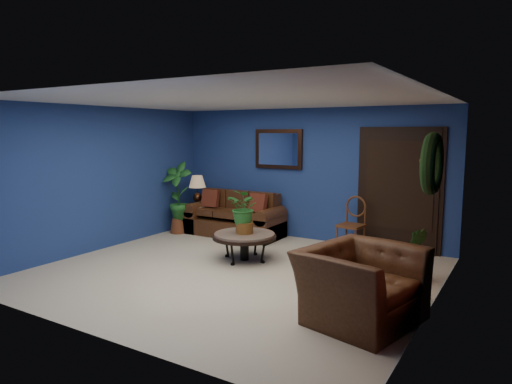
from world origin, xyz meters
The scene contains 18 objects.
floor centered at (0.00, 0.00, 0.00)m, with size 5.50×5.50×0.00m, color beige.
wall_back centered at (0.00, 2.50, 1.25)m, with size 5.50×0.04×2.50m, color navy.
wall_left centered at (-2.75, 0.00, 1.25)m, with size 0.04×5.00×2.50m, color navy.
wall_right_brick centered at (2.75, 0.00, 1.25)m, with size 0.04×5.00×2.50m, color maroon.
ceiling centered at (0.00, 0.00, 2.50)m, with size 5.50×5.00×0.02m, color white.
crown_molding centered at (2.72, 0.00, 2.43)m, with size 0.03×5.00×0.14m, color white.
wall_mirror centered at (-0.60, 2.46, 1.72)m, with size 1.02×0.06×0.77m, color #412314.
closet_door centered at (1.75, 2.47, 1.05)m, with size 1.44×0.06×2.18m, color black.
wreath centered at (2.69, 0.05, 1.70)m, with size 0.72×0.72×0.16m, color black.
sofa centered at (-1.34, 2.07, 0.29)m, with size 1.95×0.84×0.88m.
coffee_table centered at (-0.21, 0.62, 0.38)m, with size 1.03×1.03×0.44m.
end_table centered at (-2.30, 2.05, 0.41)m, with size 0.59×0.59×0.54m.
table_lamp centered at (-2.30, 2.05, 0.92)m, with size 0.35×0.35×0.59m.
side_chair centered at (1.07, 2.12, 0.54)m, with size 0.45×0.45×0.95m.
armchair centered at (2.15, -0.72, 0.40)m, with size 1.24×1.08×0.81m, color #4B2815.
coffee_plant centered at (-0.21, 0.62, 0.83)m, with size 0.60×0.55×0.71m.
floor_plant centered at (2.35, 0.97, 0.38)m, with size 0.39×0.35×0.75m.
tall_plant centered at (-2.45, 1.60, 0.79)m, with size 0.65×0.45×1.46m.
Camera 1 is at (3.65, -5.42, 2.07)m, focal length 32.00 mm.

